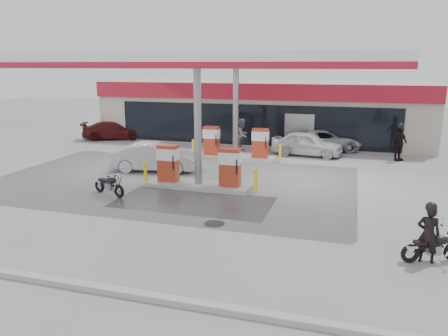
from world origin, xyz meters
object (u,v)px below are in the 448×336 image
object	(u,v)px
pump_island_far	(235,147)
biker_main	(428,234)
parked_motorcycle	(110,185)
biker_walking	(399,143)
hatchback_silver	(155,157)
main_motorcycle	(433,248)
parked_car_left	(114,130)
sedan_white	(307,144)
pump_island_near	(199,171)
parked_car_right	(324,140)
attendant	(242,135)

from	to	relation	value
pump_island_far	biker_main	distance (m)	13.86
parked_motorcycle	biker_main	bearing A→B (deg)	6.53
biker_walking	parked_motorcycle	bearing A→B (deg)	178.14
biker_main	hatchback_silver	xyz separation A→B (m)	(-11.39, 7.31, -0.09)
hatchback_silver	biker_walking	bearing A→B (deg)	-73.36
main_motorcycle	parked_car_left	size ratio (longest dim) A/B	0.38
main_motorcycle	sedan_white	world-z (taller)	sedan_white
pump_island_far	pump_island_near	bearing A→B (deg)	-90.00
biker_walking	main_motorcycle	bearing A→B (deg)	-133.93
pump_island_near	parked_motorcycle	distance (m)	3.72
main_motorcycle	sedan_white	size ratio (longest dim) A/B	0.41
sedan_white	parked_car_right	world-z (taller)	sedan_white
pump_island_far	biker_main	xyz separation A→B (m)	(8.30, -11.11, 0.08)
biker_main	sedan_white	size ratio (longest dim) A/B	0.39
biker_walking	parked_car_right	bearing A→B (deg)	113.26
parked_car_right	pump_island_far	bearing A→B (deg)	114.15
parked_motorcycle	parked_car_left	distance (m)	13.95
attendant	parked_car_right	xyz separation A→B (m)	(4.75, 1.53, -0.34)
sedan_white	parked_car_left	world-z (taller)	sedan_white
attendant	parked_car_right	distance (m)	5.00
pump_island_near	biker_walking	size ratio (longest dim) A/B	2.63
pump_island_far	parked_motorcycle	bearing A→B (deg)	-110.69
hatchback_silver	sedan_white	bearing A→B (deg)	-58.97
pump_island_near	hatchback_silver	xyz separation A→B (m)	(-3.09, 2.20, -0.01)
biker_main	parked_motorcycle	distance (m)	11.75
biker_main	hatchback_silver	world-z (taller)	biker_main
main_motorcycle	sedan_white	distance (m)	14.07
main_motorcycle	attendant	size ratio (longest dim) A/B	0.84
pump_island_near	biker_main	bearing A→B (deg)	-31.60
hatchback_silver	attendant	bearing A→B (deg)	-34.87
attendant	biker_walking	size ratio (longest dim) A/B	1.01
pump_island_near	attendant	world-z (taller)	attendant
pump_island_far	parked_motorcycle	world-z (taller)	pump_island_far
main_motorcycle	hatchback_silver	bearing A→B (deg)	124.77
parked_motorcycle	biker_walking	world-z (taller)	biker_walking
pump_island_far	main_motorcycle	xyz separation A→B (m)	(8.47, -11.03, -0.31)
parked_motorcycle	hatchback_silver	bearing A→B (deg)	111.86
main_motorcycle	biker_main	xyz separation A→B (m)	(-0.17, -0.08, 0.39)
pump_island_near	main_motorcycle	world-z (taller)	pump_island_near
main_motorcycle	biker_main	world-z (taller)	biker_main
pump_island_far	hatchback_silver	world-z (taller)	pump_island_far
pump_island_far	biker_walking	distance (m)	8.91
pump_island_far	attendant	distance (m)	2.50
main_motorcycle	biker_walking	xyz separation A→B (m)	(0.17, 13.23, 0.58)
attendant	parked_car_right	bearing A→B (deg)	-55.38
parked_motorcycle	biker_walking	size ratio (longest dim) A/B	0.88
biker_main	parked_car_right	bearing A→B (deg)	-72.50
sedan_white	attendant	bearing A→B (deg)	92.28
biker_walking	attendant	bearing A→B (deg)	135.02
attendant	parked_car_left	xyz separation A→B (m)	(-9.75, 1.53, -0.36)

